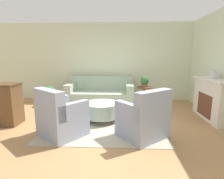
% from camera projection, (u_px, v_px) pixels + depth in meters
% --- Properties ---
extents(ground_plane, '(16.00, 16.00, 0.00)m').
position_uv_depth(ground_plane, '(105.00, 124.00, 4.17)').
color(ground_plane, '#AD7F51').
extents(wall_back, '(9.09, 0.12, 2.80)m').
position_uv_depth(wall_back, '(111.00, 62.00, 6.47)').
color(wall_back, beige).
rests_on(wall_back, ground_plane).
extents(rug, '(2.67, 2.19, 0.01)m').
position_uv_depth(rug, '(105.00, 124.00, 4.16)').
color(rug, '#B2A893').
rests_on(rug, ground_plane).
extents(couch, '(2.27, 0.94, 0.91)m').
position_uv_depth(couch, '(100.00, 94.00, 6.09)').
color(couch, '#9EB29E').
rests_on(couch, ground_plane).
extents(armchair_left, '(1.11, 1.10, 0.98)m').
position_uv_depth(armchair_left, '(60.00, 118.00, 3.51)').
color(armchair_left, '#8E99B2').
rests_on(armchair_left, rug).
extents(armchair_right, '(1.11, 1.10, 0.98)m').
position_uv_depth(armchair_right, '(144.00, 119.00, 3.43)').
color(armchair_right, '#8E99B2').
rests_on(armchair_right, rug).
extents(ottoman_table, '(0.87, 0.87, 0.46)m').
position_uv_depth(ottoman_table, '(102.00, 109.00, 4.35)').
color(ottoman_table, '#9EB29E').
rests_on(ottoman_table, rug).
extents(side_table, '(0.49, 0.49, 0.61)m').
position_uv_depth(side_table, '(144.00, 93.00, 5.81)').
color(side_table, brown).
rests_on(side_table, ground_plane).
extents(fireplace, '(0.44, 1.43, 1.06)m').
position_uv_depth(fireplace, '(212.00, 98.00, 4.45)').
color(fireplace, silver).
rests_on(fireplace, ground_plane).
extents(vase_mantel_near, '(0.19, 0.19, 0.22)m').
position_uv_depth(vase_mantel_near, '(214.00, 75.00, 4.34)').
color(vase_mantel_near, silver).
rests_on(vase_mantel_near, fireplace).
extents(potted_plant_on_side_table, '(0.28, 0.28, 0.36)m').
position_uv_depth(potted_plant_on_side_table, '(145.00, 81.00, 5.74)').
color(potted_plant_on_side_table, brown).
rests_on(potted_plant_on_side_table, side_table).
extents(potted_plant_floor, '(0.46, 0.46, 0.66)m').
position_uv_depth(potted_plant_floor, '(49.00, 94.00, 5.79)').
color(potted_plant_floor, brown).
rests_on(potted_plant_floor, ground_plane).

